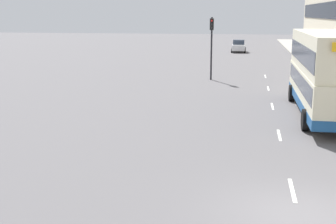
{
  "coord_description": "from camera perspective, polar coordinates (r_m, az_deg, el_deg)",
  "views": [
    {
      "loc": [
        -1.44,
        -11.99,
        5.25
      ],
      "look_at": [
        -6.55,
        17.58,
        -1.1
      ],
      "focal_mm": 50.0,
      "sensor_mm": 36.0,
      "label": 1
    }
  ],
  "objects": [
    {
      "name": "ground_plane",
      "position": [
        13.17,
        15.59,
        -12.03
      ],
      "size": [
        220.0,
        220.0,
        0.0
      ],
      "primitive_type": "plane",
      "color": "#5B595B"
    },
    {
      "name": "pavement",
      "position": [
        51.37,
        18.73,
        5.53
      ],
      "size": [
        5.0,
        93.0,
        0.14
      ],
      "color": "#A39E93",
      "rests_on": "ground_plane"
    },
    {
      "name": "lane_mark_0",
      "position": [
        14.83,
        14.92,
        -9.19
      ],
      "size": [
        0.12,
        2.0,
        0.01
      ],
      "color": "silver",
      "rests_on": "ground_plane"
    },
    {
      "name": "lane_mark_1",
      "position": [
        21.12,
        13.41,
        -2.76
      ],
      "size": [
        0.12,
        2.0,
        0.01
      ],
      "color": "silver",
      "rests_on": "ground_plane"
    },
    {
      "name": "lane_mark_2",
      "position": [
        27.57,
        12.61,
        0.69
      ],
      "size": [
        0.12,
        2.0,
        0.01
      ],
      "color": "silver",
      "rests_on": "ground_plane"
    },
    {
      "name": "lane_mark_3",
      "position": [
        34.08,
        12.12,
        2.83
      ],
      "size": [
        0.12,
        2.0,
        0.01
      ],
      "color": "silver",
      "rests_on": "ground_plane"
    },
    {
      "name": "lane_mark_4",
      "position": [
        40.62,
        11.78,
        4.28
      ],
      "size": [
        0.12,
        2.0,
        0.01
      ],
      "color": "silver",
      "rests_on": "ground_plane"
    },
    {
      "name": "double_decker_bus_near",
      "position": [
        25.52,
        18.62,
        4.65
      ],
      "size": [
        2.85,
        11.5,
        4.3
      ],
      "color": "beige",
      "rests_on": "ground_plane"
    },
    {
      "name": "car_0",
      "position": [
        65.6,
        8.61,
        7.95
      ],
      "size": [
        1.93,
        3.91,
        1.67
      ],
      "rotation": [
        0.0,
        0.0,
        3.14
      ],
      "color": "silver",
      "rests_on": "ground_plane"
    },
    {
      "name": "traffic_light_far_kerb",
      "position": [
        37.6,
        5.34,
        8.97
      ],
      "size": [
        0.3,
        0.32,
        4.95
      ],
      "color": "black",
      "rests_on": "ground_plane"
    }
  ]
}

